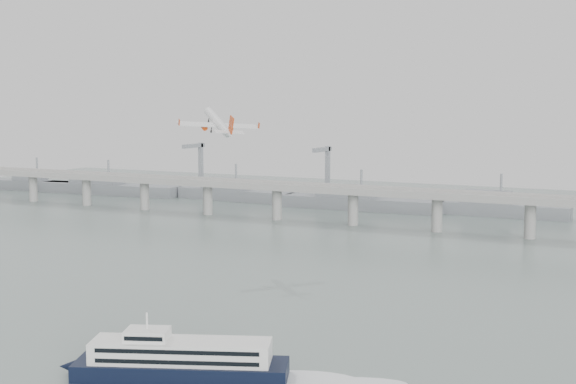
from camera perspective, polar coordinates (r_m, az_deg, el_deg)
The scene contains 5 objects.
ground at distance 263.21m, azimuth -5.43°, elevation -9.04°, with size 900.00×900.00×0.00m, color slate.
bridge at distance 439.68m, azimuth 8.34°, elevation -0.44°, with size 800.00×22.00×23.90m.
distant_fleet at distance 564.43m, azimuth -4.58°, elevation -0.02°, with size 453.00×60.90×40.00m.
ferry at distance 205.34m, azimuth -7.91°, elevation -12.25°, with size 86.52×42.12×17.17m.
airliner at distance 336.25m, azimuth -5.19°, elevation 5.11°, with size 32.79×31.46×15.11m.
Camera 1 is at (134.79, -214.77, 70.60)m, focal length 48.00 mm.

